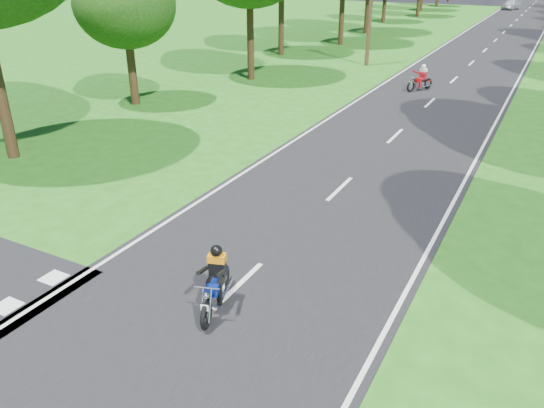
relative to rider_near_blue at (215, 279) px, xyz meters
The scene contains 6 objects.
ground 1.32m from the rider_near_blue, 90.45° to the right, with size 160.00×160.00×0.00m, color #205914.
main_road 48.88m from the rider_near_blue, 90.01° to the left, with size 7.00×140.00×0.02m, color black.
road_markings 47.01m from the rider_near_blue, 90.18° to the left, with size 7.40×140.00×0.01m.
rider_near_blue is the anchor object (origin of this frame).
rider_far_red 21.31m from the rider_near_blue, 93.09° to the left, with size 0.54×1.63×1.36m, color #A9100D, non-canonical shape.
distant_car 74.20m from the rider_near_blue, 91.55° to the left, with size 1.54×3.82×1.30m, color silver.
Camera 1 is at (5.23, -6.23, 6.54)m, focal length 35.00 mm.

